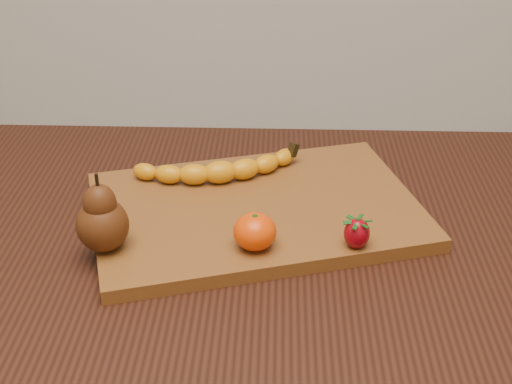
{
  "coord_description": "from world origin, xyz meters",
  "views": [
    {
      "loc": [
        0.06,
        -0.81,
        1.29
      ],
      "look_at": [
        0.03,
        0.05,
        0.8
      ],
      "focal_mm": 50.0,
      "sensor_mm": 36.0,
      "label": 1
    }
  ],
  "objects_px": {
    "cutting_board": "(256,210)",
    "mandarin": "(255,231)",
    "table": "(236,294)",
    "pear": "(101,212)"
  },
  "relations": [
    {
      "from": "pear",
      "to": "mandarin",
      "type": "distance_m",
      "value": 0.19
    },
    {
      "from": "table",
      "to": "cutting_board",
      "type": "xyz_separation_m",
      "value": [
        0.03,
        0.05,
        0.11
      ]
    },
    {
      "from": "table",
      "to": "mandarin",
      "type": "bearing_deg",
      "value": -61.73
    },
    {
      "from": "table",
      "to": "cutting_board",
      "type": "bearing_deg",
      "value": 63.52
    },
    {
      "from": "cutting_board",
      "to": "mandarin",
      "type": "height_order",
      "value": "mandarin"
    },
    {
      "from": "cutting_board",
      "to": "mandarin",
      "type": "distance_m",
      "value": 0.11
    },
    {
      "from": "cutting_board",
      "to": "table",
      "type": "bearing_deg",
      "value": -132.64
    },
    {
      "from": "table",
      "to": "cutting_board",
      "type": "height_order",
      "value": "cutting_board"
    },
    {
      "from": "table",
      "to": "pear",
      "type": "distance_m",
      "value": 0.24
    },
    {
      "from": "table",
      "to": "cutting_board",
      "type": "distance_m",
      "value": 0.12
    }
  ]
}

